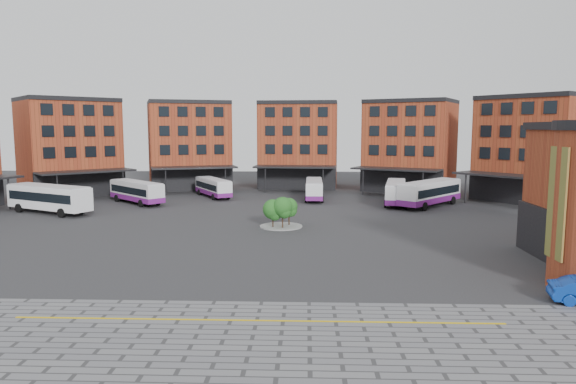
{
  "coord_description": "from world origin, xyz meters",
  "views": [
    {
      "loc": [
        4.58,
        -39.97,
        10.13
      ],
      "look_at": [
        2.83,
        9.05,
        4.0
      ],
      "focal_mm": 32.0,
      "sensor_mm": 36.0,
      "label": 1
    }
  ],
  "objects_px": {
    "bus_d": "(314,189)",
    "bus_f": "(430,193)",
    "tree_island": "(281,210)",
    "bus_a": "(49,197)",
    "bus_b": "(136,191)",
    "bus_c": "(213,187)",
    "bus_e": "(396,192)"
  },
  "relations": [
    {
      "from": "bus_d",
      "to": "tree_island",
      "type": "bearing_deg",
      "value": -99.39
    },
    {
      "from": "bus_d",
      "to": "bus_f",
      "type": "bearing_deg",
      "value": -20.87
    },
    {
      "from": "bus_a",
      "to": "bus_e",
      "type": "height_order",
      "value": "bus_a"
    },
    {
      "from": "tree_island",
      "to": "bus_d",
      "type": "relative_size",
      "value": 0.44
    },
    {
      "from": "bus_e",
      "to": "bus_f",
      "type": "height_order",
      "value": "bus_f"
    },
    {
      "from": "bus_e",
      "to": "bus_f",
      "type": "distance_m",
      "value": 4.55
    },
    {
      "from": "tree_island",
      "to": "bus_e",
      "type": "distance_m",
      "value": 22.38
    },
    {
      "from": "tree_island",
      "to": "bus_a",
      "type": "height_order",
      "value": "bus_a"
    },
    {
      "from": "bus_b",
      "to": "bus_f",
      "type": "xyz_separation_m",
      "value": [
        38.96,
        -1.22,
        0.18
      ]
    },
    {
      "from": "tree_island",
      "to": "bus_b",
      "type": "height_order",
      "value": "tree_island"
    },
    {
      "from": "tree_island",
      "to": "bus_b",
      "type": "bearing_deg",
      "value": 141.34
    },
    {
      "from": "bus_a",
      "to": "bus_f",
      "type": "bearing_deg",
      "value": -54.98
    },
    {
      "from": "tree_island",
      "to": "bus_a",
      "type": "xyz_separation_m",
      "value": [
        -28.07,
        7.87,
        0.18
      ]
    },
    {
      "from": "tree_island",
      "to": "bus_d",
      "type": "xyz_separation_m",
      "value": [
        3.7,
        20.91,
        -0.3
      ]
    },
    {
      "from": "bus_a",
      "to": "bus_b",
      "type": "relative_size",
      "value": 1.27
    },
    {
      "from": "bus_a",
      "to": "bus_c",
      "type": "height_order",
      "value": "bus_a"
    },
    {
      "from": "bus_e",
      "to": "tree_island",
      "type": "bearing_deg",
      "value": -119.75
    },
    {
      "from": "bus_b",
      "to": "bus_d",
      "type": "relative_size",
      "value": 0.94
    },
    {
      "from": "bus_a",
      "to": "bus_c",
      "type": "distance_m",
      "value": 22.71
    },
    {
      "from": "tree_island",
      "to": "bus_f",
      "type": "relative_size",
      "value": 0.41
    },
    {
      "from": "bus_a",
      "to": "bus_c",
      "type": "bearing_deg",
      "value": -21.88
    },
    {
      "from": "bus_b",
      "to": "bus_d",
      "type": "xyz_separation_m",
      "value": [
        24.02,
        4.66,
        -0.11
      ]
    },
    {
      "from": "bus_c",
      "to": "bus_e",
      "type": "xyz_separation_m",
      "value": [
        25.7,
        -6.0,
        0.15
      ]
    },
    {
      "from": "bus_a",
      "to": "bus_f",
      "type": "distance_m",
      "value": 47.25
    },
    {
      "from": "bus_f",
      "to": "bus_b",
      "type": "bearing_deg",
      "value": -140.09
    },
    {
      "from": "bus_e",
      "to": "bus_a",
      "type": "bearing_deg",
      "value": -157.1
    },
    {
      "from": "bus_b",
      "to": "bus_c",
      "type": "height_order",
      "value": "bus_b"
    },
    {
      "from": "bus_b",
      "to": "bus_c",
      "type": "xyz_separation_m",
      "value": [
        9.17,
        6.75,
        -0.14
      ]
    },
    {
      "from": "bus_a",
      "to": "bus_e",
      "type": "relative_size",
      "value": 1.08
    },
    {
      "from": "bus_b",
      "to": "bus_f",
      "type": "distance_m",
      "value": 38.98
    },
    {
      "from": "bus_b",
      "to": "tree_island",
      "type": "bearing_deg",
      "value": -84.73
    },
    {
      "from": "tree_island",
      "to": "bus_c",
      "type": "bearing_deg",
      "value": 115.85
    }
  ]
}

